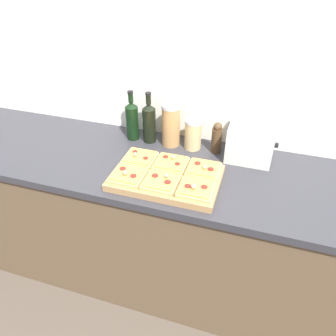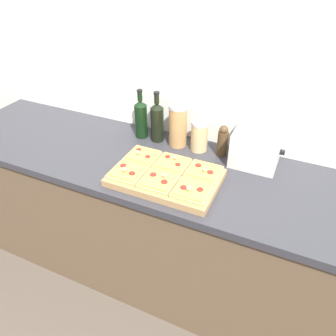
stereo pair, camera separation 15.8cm
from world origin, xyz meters
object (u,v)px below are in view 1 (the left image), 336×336
object	(u,v)px
grain_jar_short	(193,134)
cutting_board	(166,178)
wine_bottle	(149,122)
pepper_mill	(217,138)
grain_jar_tall	(171,125)
toaster_oven	(250,143)
olive_oil_bottle	(132,120)

from	to	relation	value
grain_jar_short	cutting_board	bearing A→B (deg)	-97.96
wine_bottle	cutting_board	bearing A→B (deg)	-58.38
wine_bottle	pepper_mill	xyz separation A→B (m)	(0.39, 0.00, -0.04)
grain_jar_tall	pepper_mill	xyz separation A→B (m)	(0.26, 0.00, -0.04)
toaster_oven	wine_bottle	bearing A→B (deg)	179.06
grain_jar_short	grain_jar_tall	bearing A→B (deg)	180.00
wine_bottle	grain_jar_short	bearing A→B (deg)	0.00
cutting_board	grain_jar_short	size ratio (longest dim) A/B	2.98
cutting_board	grain_jar_short	distance (m)	0.35
olive_oil_bottle	toaster_oven	distance (m)	0.67
grain_jar_tall	grain_jar_short	size ratio (longest dim) A/B	1.41
grain_jar_short	toaster_oven	distance (m)	0.31
pepper_mill	cutting_board	bearing A→B (deg)	-117.87
grain_jar_tall	grain_jar_short	xyz separation A→B (m)	(0.13, 0.00, -0.04)
grain_jar_tall	pepper_mill	distance (m)	0.26
wine_bottle	toaster_oven	xyz separation A→B (m)	(0.56, -0.01, -0.03)
pepper_mill	wine_bottle	bearing A→B (deg)	180.00
olive_oil_bottle	toaster_oven	xyz separation A→B (m)	(0.67, -0.01, -0.03)
wine_bottle	toaster_oven	bearing A→B (deg)	-0.94
cutting_board	pepper_mill	xyz separation A→B (m)	(0.18, 0.34, 0.07)
cutting_board	pepper_mill	distance (m)	0.39
cutting_board	olive_oil_bottle	world-z (taller)	olive_oil_bottle
grain_jar_tall	pepper_mill	world-z (taller)	grain_jar_tall
grain_jar_short	pepper_mill	xyz separation A→B (m)	(0.13, 0.00, -0.00)
cutting_board	olive_oil_bottle	size ratio (longest dim) A/B	1.77
cutting_board	toaster_oven	distance (m)	0.49
olive_oil_bottle	grain_jar_short	xyz separation A→B (m)	(0.36, 0.00, -0.03)
cutting_board	grain_jar_tall	xyz separation A→B (m)	(-0.08, 0.34, 0.11)
wine_bottle	grain_jar_short	xyz separation A→B (m)	(0.26, 0.00, -0.03)
grain_jar_tall	toaster_oven	size ratio (longest dim) A/B	0.95
cutting_board	olive_oil_bottle	distance (m)	0.47
wine_bottle	grain_jar_short	distance (m)	0.26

